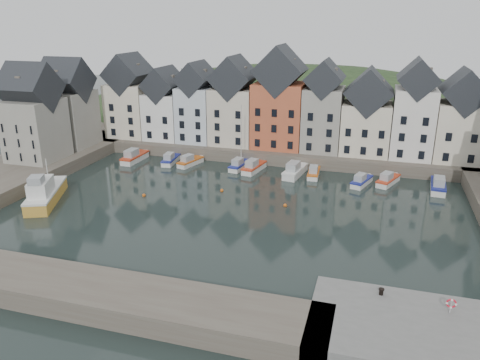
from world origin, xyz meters
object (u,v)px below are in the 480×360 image
at_px(boat_a, 134,157).
at_px(large_vessel, 45,193).
at_px(boat_d, 239,165).
at_px(mooring_bollard, 381,291).
at_px(life_ring_post, 451,304).

distance_m(boat_a, large_vessel, 21.04).
distance_m(boat_d, mooring_bollard, 42.39).
xyz_separation_m(boat_d, life_ring_post, (28.32, -36.67, 2.16)).
height_order(boat_a, mooring_bollard, mooring_bollard).
relative_size(boat_a, boat_d, 0.63).
bearing_deg(large_vessel, mooring_bollard, -40.27).
bearing_deg(life_ring_post, boat_a, 143.08).
xyz_separation_m(mooring_bollard, life_ring_post, (5.23, -1.16, 0.55)).
distance_m(boat_a, life_ring_post, 59.20).
bearing_deg(boat_d, life_ring_post, -44.24).
distance_m(boat_a, mooring_bollard, 54.35).
relative_size(boat_d, mooring_bollard, 19.29).
bearing_deg(mooring_bollard, boat_a, 140.75).
bearing_deg(boat_a, life_ring_post, -35.47).
height_order(mooring_bollard, life_ring_post, life_ring_post).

